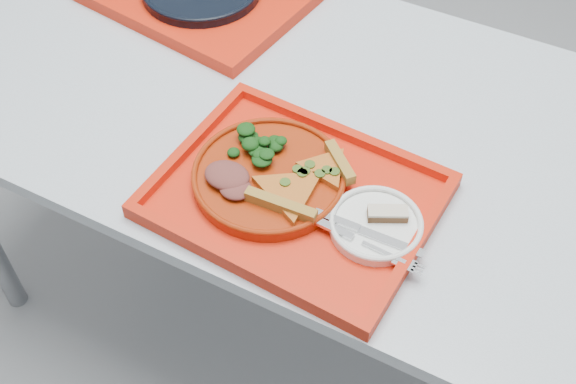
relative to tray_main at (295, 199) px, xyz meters
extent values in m
plane|color=#96989E|center=(-0.06, 0.21, -0.76)|extent=(10.00, 10.00, 0.00)
cube|color=#A3ABB7|center=(-0.06, 0.21, -0.02)|extent=(1.60, 0.80, 0.03)
cylinder|color=gray|center=(-0.78, 0.53, -0.40)|extent=(0.05, 0.05, 0.72)
cube|color=red|center=(0.00, 0.00, 0.00)|extent=(0.47, 0.38, 0.01)
cylinder|color=maroon|center=(-0.06, 0.01, 0.02)|extent=(0.26, 0.26, 0.02)
cylinder|color=white|center=(0.14, 0.00, 0.01)|extent=(0.15, 0.15, 0.01)
ellipsoid|color=black|center=(-0.10, 0.05, 0.04)|extent=(0.08, 0.07, 0.04)
ellipsoid|color=brown|center=(-0.11, -0.03, 0.04)|extent=(0.08, 0.06, 0.02)
cube|color=#53321B|center=(0.16, 0.02, 0.03)|extent=(0.07, 0.05, 0.01)
cube|color=beige|center=(0.16, 0.02, 0.04)|extent=(0.07, 0.05, 0.00)
cube|color=silver|center=(0.14, -0.02, 0.02)|extent=(0.19, 0.02, 0.01)
cube|color=silver|center=(0.14, -0.05, 0.02)|extent=(0.19, 0.03, 0.01)
camera|label=1|loc=(0.34, -0.68, 0.94)|focal=45.00mm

